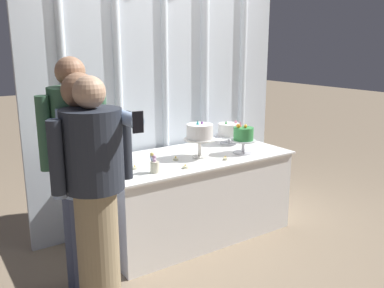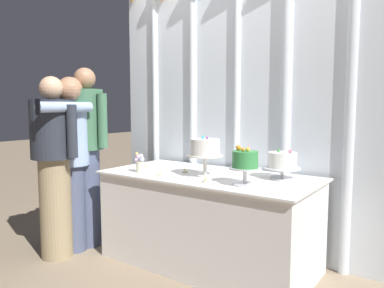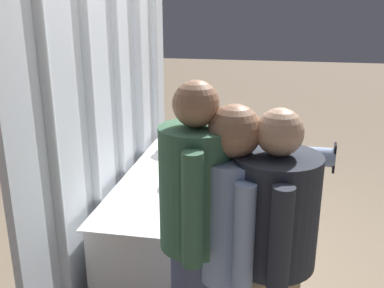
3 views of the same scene
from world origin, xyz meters
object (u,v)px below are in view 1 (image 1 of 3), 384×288
object	(u,v)px
tealight_near_right	(176,159)
tealight_far_right	(225,159)
guest_man_dark_suit	(77,168)
cake_display_leftmost	(200,133)
guest_girl_blue_dress	(85,179)
cake_table	(193,195)
cake_display_center	(243,136)
cake_display_rightmost	(229,131)
flower_vase	(154,163)
tealight_far_left	(135,168)
tealight_near_left	(185,167)
guest_man_pink_jacket	(95,193)

from	to	relation	value
tealight_near_right	tealight_far_right	world-z (taller)	tealight_far_right
guest_man_dark_suit	cake_display_leftmost	bearing A→B (deg)	10.31
guest_girl_blue_dress	cake_display_leftmost	bearing A→B (deg)	18.01
cake_display_leftmost	guest_man_dark_suit	distance (m)	1.18
tealight_far_right	cake_table	bearing A→B (deg)	119.44
cake_display_center	tealight_far_right	bearing A→B (deg)	-162.50
cake_display_rightmost	flower_vase	xyz separation A→B (m)	(-1.07, -0.41, -0.06)
cake_display_center	tealight_far_right	xyz separation A→B (m)	(-0.27, -0.09, -0.15)
cake_table	tealight_far_left	world-z (taller)	tealight_far_left
tealight_near_left	guest_man_pink_jacket	size ratio (longest dim) A/B	0.03
cake_display_center	tealight_near_left	bearing A→B (deg)	-171.92
cake_table	cake_display_center	world-z (taller)	cake_display_center
cake_display_leftmost	tealight_near_right	distance (m)	0.31
cake_display_rightmost	tealight_far_right	world-z (taller)	cake_display_rightmost
cake_table	guest_girl_blue_dress	xyz separation A→B (m)	(-1.14, -0.46, 0.49)
cake_display_rightmost	tealight_near_right	bearing A→B (deg)	-164.21
cake_table	guest_man_dark_suit	bearing A→B (deg)	-165.75
cake_display_rightmost	guest_girl_blue_dress	bearing A→B (deg)	-159.61
guest_girl_blue_dress	guest_man_pink_jacket	xyz separation A→B (m)	(-0.00, -0.17, -0.04)
cake_display_leftmost	tealight_far_right	distance (m)	0.31
tealight_near_right	guest_girl_blue_dress	bearing A→B (deg)	-156.11
tealight_far_left	tealight_far_right	bearing A→B (deg)	-14.70
cake_table	tealight_near_left	distance (m)	0.54
cake_table	guest_girl_blue_dress	distance (m)	1.33
cake_display_center	flower_vase	world-z (taller)	cake_display_center
flower_vase	tealight_near_left	bearing A→B (deg)	-9.37
tealight_far_right	tealight_near_right	bearing A→B (deg)	146.79
cake_display_rightmost	guest_man_pink_jacket	world-z (taller)	guest_man_pink_jacket
cake_display_center	tealight_near_left	distance (m)	0.71
tealight_far_left	guest_man_pink_jacket	bearing A→B (deg)	-134.31
cake_display_rightmost	tealight_far_left	size ratio (longest dim) A/B	5.34
cake_display_leftmost	tealight_far_left	xyz separation A→B (m)	(-0.63, 0.01, -0.21)
cake_display_rightmost	tealight_near_right	world-z (taller)	cake_display_rightmost
cake_display_center	tealight_near_right	distance (m)	0.66
guest_girl_blue_dress	guest_man_dark_suit	bearing A→B (deg)	88.71
flower_vase	guest_man_dark_suit	bearing A→B (deg)	-175.54
guest_man_dark_suit	guest_girl_blue_dress	size ratio (longest dim) A/B	1.06
tealight_far_right	guest_girl_blue_dress	world-z (taller)	guest_girl_blue_dress
guest_girl_blue_dress	tealight_far_right	bearing A→B (deg)	8.13
tealight_far_left	cake_table	bearing A→B (deg)	6.84
tealight_far_left	guest_man_dark_suit	world-z (taller)	guest_man_dark_suit
cake_table	cake_display_leftmost	xyz separation A→B (m)	(0.02, -0.08, 0.59)
cake_table	tealight_far_left	distance (m)	0.72
tealight_near_left	guest_man_dark_suit	bearing A→B (deg)	-179.62
cake_display_rightmost	tealight_near_right	distance (m)	0.79
guest_man_dark_suit	guest_girl_blue_dress	world-z (taller)	guest_man_dark_suit
cake_table	cake_display_center	xyz separation A→B (m)	(0.43, -0.19, 0.53)
tealight_near_right	tealight_far_right	size ratio (longest dim) A/B	1.10
guest_man_dark_suit	cake_table	bearing A→B (deg)	14.25
cake_display_leftmost	guest_girl_blue_dress	xyz separation A→B (m)	(-1.16, -0.38, -0.09)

